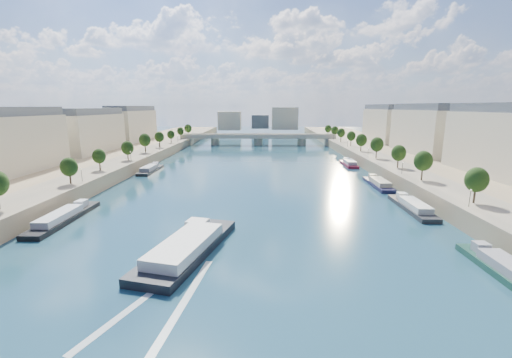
{
  "coord_description": "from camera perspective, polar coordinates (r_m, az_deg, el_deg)",
  "views": [
    {
      "loc": [
        4.51,
        -33.18,
        28.15
      ],
      "look_at": [
        1.84,
        75.25,
        5.0
      ],
      "focal_mm": 24.0,
      "sensor_mm": 36.0,
      "label": 1
    }
  ],
  "objects": [
    {
      "name": "ground",
      "position": [
        136.19,
        -0.52,
        0.12
      ],
      "size": [
        700.0,
        700.0,
        0.0
      ],
      "primitive_type": "plane",
      "color": "#0E303D",
      "rests_on": "ground"
    },
    {
      "name": "quay_left",
      "position": [
        155.71,
        -28.05,
        1.14
      ],
      "size": [
        44.0,
        520.0,
        5.0
      ],
      "primitive_type": "cube",
      "color": "#9E8460",
      "rests_on": "ground"
    },
    {
      "name": "quay_right",
      "position": [
        151.49,
        27.84,
        0.89
      ],
      "size": [
        44.0,
        520.0,
        5.0
      ],
      "primitive_type": "cube",
      "color": "#9E8460",
      "rests_on": "ground"
    },
    {
      "name": "pave_left",
      "position": [
        148.5,
        -23.1,
        2.13
      ],
      "size": [
        14.0,
        520.0,
        0.1
      ],
      "primitive_type": "cube",
      "color": "gray",
      "rests_on": "quay_left"
    },
    {
      "name": "pave_right",
      "position": [
        145.0,
        22.62,
        1.95
      ],
      "size": [
        14.0,
        520.0,
        0.1
      ],
      "primitive_type": "cube",
      "color": "gray",
      "rests_on": "quay_right"
    },
    {
      "name": "trees_left",
      "position": [
        148.75,
        -22.25,
        4.33
      ],
      "size": [
        4.8,
        268.8,
        8.26
      ],
      "color": "#382B1E",
      "rests_on": "ground"
    },
    {
      "name": "trees_right",
      "position": [
        152.84,
        20.76,
        4.63
      ],
      "size": [
        4.8,
        268.8,
        8.26
      ],
      "color": "#382B1E",
      "rests_on": "ground"
    },
    {
      "name": "lamps_left",
      "position": [
        137.25,
        -23.18,
        2.54
      ],
      "size": [
        0.36,
        200.36,
        4.28
      ],
      "color": "black",
      "rests_on": "ground"
    },
    {
      "name": "lamps_right",
      "position": [
        147.68,
        20.39,
        3.37
      ],
      "size": [
        0.36,
        200.36,
        4.28
      ],
      "color": "black",
      "rests_on": "ground"
    },
    {
      "name": "buildings_left",
      "position": [
        170.95,
        -30.39,
        6.49
      ],
      "size": [
        16.0,
        226.0,
        23.2
      ],
      "color": "beige",
      "rests_on": "ground"
    },
    {
      "name": "buildings_right",
      "position": [
        166.41,
        30.54,
        6.36
      ],
      "size": [
        16.0,
        226.0,
        23.2
      ],
      "color": "beige",
      "rests_on": "ground"
    },
    {
      "name": "skyline",
      "position": [
        352.96,
        1.21,
        9.86
      ],
      "size": [
        79.0,
        42.0,
        22.0
      ],
      "color": "beige",
      "rests_on": "ground"
    },
    {
      "name": "bridge",
      "position": [
        253.59,
        0.39,
        6.83
      ],
      "size": [
        112.0,
        12.0,
        8.15
      ],
      "color": "#C1B79E",
      "rests_on": "ground"
    },
    {
      "name": "tour_barge",
      "position": [
        69.24,
        -11.26,
        -11.07
      ],
      "size": [
        15.9,
        32.22,
        4.21
      ],
      "rotation": [
        0.0,
        0.0,
        -0.24
      ],
      "color": "black",
      "rests_on": "ground"
    },
    {
      "name": "wake",
      "position": [
        55.53,
        -15.08,
        -18.84
      ],
      "size": [
        13.63,
        25.97,
        0.04
      ],
      "color": "silver",
      "rests_on": "ground"
    },
    {
      "name": "moored_barges_left",
      "position": [
        90.09,
        -32.73,
        -7.58
      ],
      "size": [
        5.0,
        161.83,
        3.6
      ],
      "color": "#1C243D",
      "rests_on": "ground"
    },
    {
      "name": "moored_barges_right",
      "position": [
        101.47,
        25.26,
        -4.75
      ],
      "size": [
        5.0,
        166.29,
        3.6
      ],
      "color": "black",
      "rests_on": "ground"
    }
  ]
}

